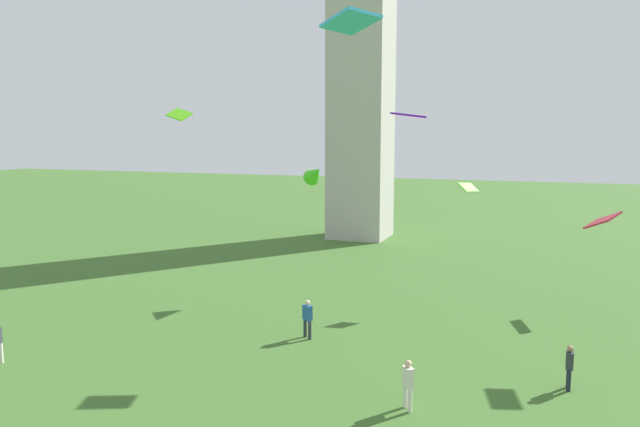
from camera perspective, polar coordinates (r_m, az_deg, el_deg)
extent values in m
cylinder|color=#1E2333|center=(24.11, 22.42, -14.09)|extent=(0.15, 0.15, 0.78)
cylinder|color=#1E2333|center=(23.78, 22.45, -14.40)|extent=(0.15, 0.15, 0.78)
cube|color=#2D3338|center=(23.70, 22.52, -12.68)|extent=(0.25, 0.42, 0.61)
sphere|color=#A37556|center=(23.56, 22.57, -11.72)|extent=(0.23, 0.23, 0.23)
cylinder|color=silver|center=(20.80, 8.49, -17.06)|extent=(0.15, 0.15, 0.82)
cylinder|color=silver|center=(21.12, 8.08, -16.67)|extent=(0.15, 0.15, 0.82)
cube|color=silver|center=(20.67, 8.32, -15.01)|extent=(0.46, 0.51, 0.65)
sphere|color=#D8AD84|center=(20.50, 8.34, -13.87)|extent=(0.24, 0.24, 0.24)
cylinder|color=#2D3338|center=(27.49, -1.41, -10.76)|extent=(0.16, 0.16, 0.84)
cylinder|color=#2D3338|center=(27.18, -0.97, -10.97)|extent=(0.16, 0.16, 0.84)
cube|color=#235693|center=(27.11, -1.20, -9.36)|extent=(0.52, 0.48, 0.66)
sphere|color=beige|center=(26.98, -1.20, -8.43)|extent=(0.24, 0.24, 0.24)
cylinder|color=silver|center=(27.63, -27.91, -11.60)|extent=(0.15, 0.15, 0.80)
cube|color=#BA273A|center=(34.48, 25.13, -0.59)|extent=(1.84, 2.06, 1.11)
cone|color=#41D31F|center=(34.29, -0.46, 3.81)|extent=(1.81, 1.84, 1.43)
cube|color=#34B4EE|center=(18.94, 2.88, 17.67)|extent=(2.07, 1.99, 0.50)
cube|color=#61DF1B|center=(26.12, -13.16, 9.11)|extent=(1.13, 0.80, 0.60)
cube|color=#700DCD|center=(26.90, 8.31, 9.19)|extent=(1.73, 1.44, 0.30)
cube|color=#65EC27|center=(33.36, 13.85, 2.41)|extent=(1.11, 1.29, 0.53)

